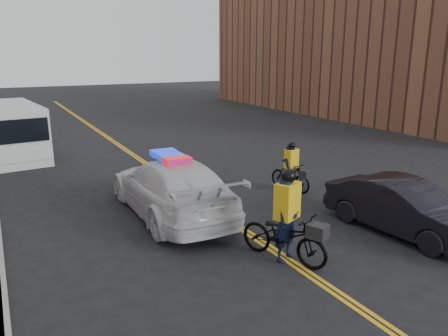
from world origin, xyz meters
TOP-DOWN VIEW (x-y plane):
  - ground at (0.00, 0.00)m, footprint 120.00×120.00m
  - center_line_left at (-0.08, 8.00)m, footprint 0.10×60.00m
  - center_line_right at (0.08, 8.00)m, footprint 0.10×60.00m
  - building_across at (22.00, 18.00)m, footprint 12.00×30.00m
  - police_cruiser at (-1.28, 3.00)m, footprint 2.44×5.91m
  - dark_sedan at (3.69, -1.28)m, footprint 1.92×4.52m
  - cargo_van at (-4.96, 13.33)m, footprint 2.72×6.07m
  - cyclist_near at (-0.02, -1.09)m, footprint 1.63×2.38m
  - cyclist_far at (3.30, 3.21)m, footprint 0.90×1.80m

SIDE VIEW (x-z plane):
  - ground at x=0.00m, z-range 0.00..0.00m
  - center_line_left at x=-0.08m, z-range 0.00..0.01m
  - center_line_right at x=0.08m, z-range 0.00..0.01m
  - cyclist_far at x=3.30m, z-range -0.19..1.57m
  - dark_sedan at x=3.69m, z-range 0.00..1.45m
  - cyclist_near at x=-0.02m, z-range -0.34..1.87m
  - police_cruiser at x=-1.28m, z-range -0.07..1.80m
  - cargo_van at x=-4.96m, z-range -0.03..2.44m
  - building_across at x=22.00m, z-range 0.00..11.00m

